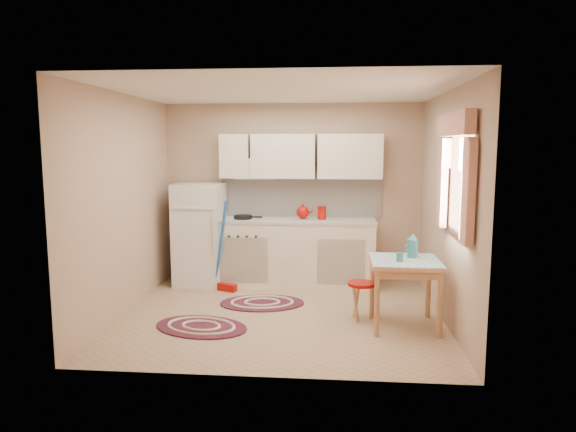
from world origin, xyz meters
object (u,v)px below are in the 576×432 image
Objects in this scene: fridge at (200,234)px; stool at (361,301)px; table at (404,294)px; base_cabinets at (292,253)px.

stool is at bearing -31.52° from fridge.
fridge is 3.02m from table.
stool is (2.16, -1.32, -0.49)m from fridge.
fridge is 3.33× the size of stool.
fridge reaches higher than table.
base_cabinets is (1.27, 0.05, -0.26)m from fridge.
stool is at bearing 155.52° from table.
fridge is 2.58m from stool.
fridge is at bearing 149.60° from table.
base_cabinets is at bearing 130.03° from table.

